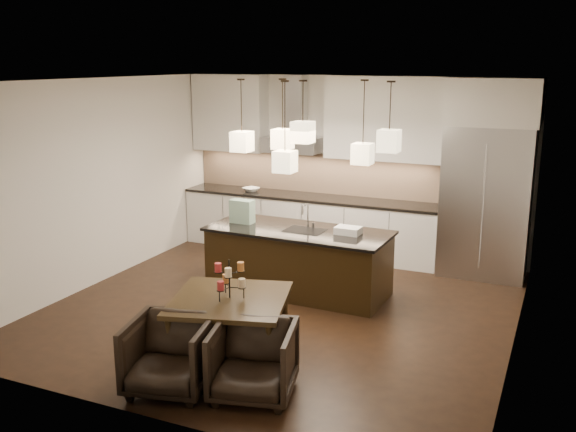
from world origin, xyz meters
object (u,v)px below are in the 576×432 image
at_px(dining_table, 231,329).
at_px(armchair_left, 170,355).
at_px(refrigerator, 486,202).
at_px(island_body, 298,262).
at_px(armchair_right, 253,361).

distance_m(dining_table, armchair_left, 0.80).
bearing_deg(refrigerator, island_body, -141.21).
distance_m(island_body, armchair_right, 2.79).
height_order(island_body, armchair_right, island_body).
bearing_deg(island_body, dining_table, -84.20).
bearing_deg(armchair_right, armchair_left, -178.23).
bearing_deg(dining_table, refrigerator, 47.02).
xyz_separation_m(dining_table, armchair_right, (0.55, -0.56, 0.00)).
bearing_deg(dining_table, island_body, 78.36).
height_order(island_body, armchair_left, island_body).
distance_m(refrigerator, dining_table, 4.42).
xyz_separation_m(armchair_left, armchair_right, (0.77, 0.21, -0.00)).
xyz_separation_m(dining_table, armchair_left, (-0.22, -0.77, 0.01)).
height_order(armchair_left, armchair_right, armchair_left).
height_order(refrigerator, armchair_left, refrigerator).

